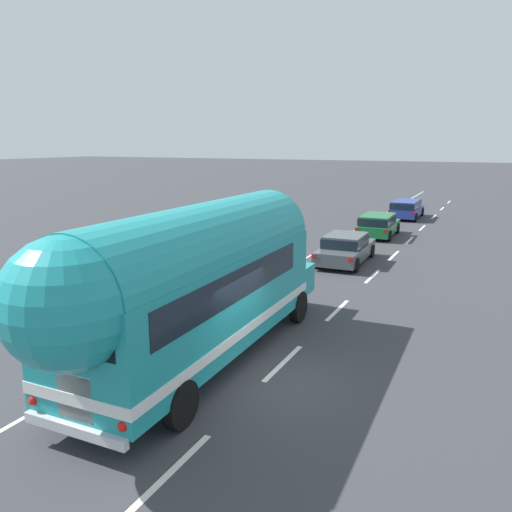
{
  "coord_description": "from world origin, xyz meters",
  "views": [
    {
      "loc": [
        4.75,
        -10.17,
        5.59
      ],
      "look_at": [
        -2.11,
        3.85,
        2.1
      ],
      "focal_mm": 35.68,
      "sensor_mm": 36.0,
      "label": 1
    }
  ],
  "objects_px": {
    "car_lead": "(345,247)",
    "car_second": "(378,224)",
    "painted_bus": "(193,281)",
    "car_third": "(406,208)"
  },
  "relations": [
    {
      "from": "car_second",
      "to": "car_lead",
      "type": "bearing_deg",
      "value": -88.67
    },
    {
      "from": "painted_bus",
      "to": "car_lead",
      "type": "bearing_deg",
      "value": 89.62
    },
    {
      "from": "painted_bus",
      "to": "car_second",
      "type": "height_order",
      "value": "painted_bus"
    },
    {
      "from": "painted_bus",
      "to": "car_lead",
      "type": "xyz_separation_m",
      "value": [
        0.09,
        12.98,
        -1.56
      ]
    },
    {
      "from": "painted_bus",
      "to": "car_lead",
      "type": "relative_size",
      "value": 2.38
    },
    {
      "from": "car_second",
      "to": "car_third",
      "type": "relative_size",
      "value": 0.93
    },
    {
      "from": "car_lead",
      "to": "car_third",
      "type": "relative_size",
      "value": 1.0
    },
    {
      "from": "car_lead",
      "to": "car_second",
      "type": "distance_m",
      "value": 7.49
    },
    {
      "from": "car_lead",
      "to": "car_third",
      "type": "bearing_deg",
      "value": 90.01
    },
    {
      "from": "painted_bus",
      "to": "car_second",
      "type": "relative_size",
      "value": 2.56
    }
  ]
}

